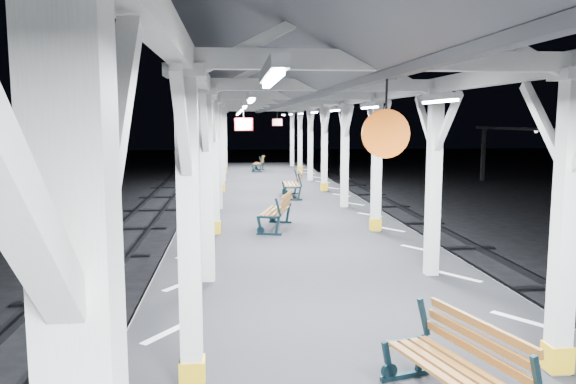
{
  "coord_description": "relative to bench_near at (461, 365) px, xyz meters",
  "views": [
    {
      "loc": [
        -1.55,
        -11.61,
        3.79
      ],
      "look_at": [
        -0.35,
        0.66,
        2.2
      ],
      "focal_mm": 35.0,
      "sensor_mm": 36.0,
      "label": 1
    }
  ],
  "objects": [
    {
      "name": "ground",
      "position": [
        -0.59,
        6.71,
        -1.48
      ],
      "size": [
        120.0,
        120.0,
        0.0
      ],
      "primitive_type": "plane",
      "color": "black",
      "rests_on": "ground"
    },
    {
      "name": "hazard_stripes_right",
      "position": [
        1.86,
        6.71,
        -0.47
      ],
      "size": [
        1.0,
        48.0,
        0.01
      ],
      "primitive_type": "cube",
      "color": "silver",
      "rests_on": "platform"
    },
    {
      "name": "platform",
      "position": [
        -0.59,
        6.71,
        -0.98
      ],
      "size": [
        6.0,
        50.0,
        1.0
      ],
      "primitive_type": "cube",
      "color": "black",
      "rests_on": "ground"
    },
    {
      "name": "bench_far",
      "position": [
        0.06,
        15.11,
        0.03
      ],
      "size": [
        0.73,
        1.78,
        0.95
      ],
      "rotation": [
        0.0,
        0.0,
        -0.04
      ],
      "color": "black",
      "rests_on": "platform"
    },
    {
      "name": "bench_extra",
      "position": [
        -0.68,
        25.64,
        -0.03
      ],
      "size": [
        0.79,
        1.62,
        0.84
      ],
      "rotation": [
        0.0,
        0.0,
        -0.14
      ],
      "color": "black",
      "rests_on": "platform"
    },
    {
      "name": "track_left",
      "position": [
        -5.59,
        6.71,
        -1.4
      ],
      "size": [
        2.2,
        60.0,
        0.16
      ],
      "color": "#2D2D33",
      "rests_on": "ground"
    },
    {
      "name": "bench_mid",
      "position": [
        -0.99,
        9.24,
        0.02
      ],
      "size": [
        1.03,
        1.82,
        0.93
      ],
      "rotation": [
        0.0,
        0.0,
        -0.25
      ],
      "color": "black",
      "rests_on": "platform"
    },
    {
      "name": "canopy",
      "position": [
        -0.59,
        6.7,
        3.08
      ],
      "size": [
        5.4,
        49.0,
        4.65
      ],
      "color": "silver",
      "rests_on": "platform"
    },
    {
      "name": "hazard_stripes_left",
      "position": [
        -3.04,
        6.71,
        -0.47
      ],
      "size": [
        1.0,
        48.0,
        0.01
      ],
      "primitive_type": "cube",
      "color": "silver",
      "rests_on": "platform"
    },
    {
      "name": "bench_near",
      "position": [
        0.0,
        0.0,
        0.0
      ],
      "size": [
        1.03,
        1.75,
        0.89
      ],
      "rotation": [
        0.0,
        0.0,
        0.28
      ],
      "color": "black",
      "rests_on": "platform"
    },
    {
      "name": "track_right",
      "position": [
        4.41,
        6.71,
        -1.4
      ],
      "size": [
        2.2,
        60.0,
        0.16
      ],
      "color": "#2D2D33",
      "rests_on": "ground"
    }
  ]
}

